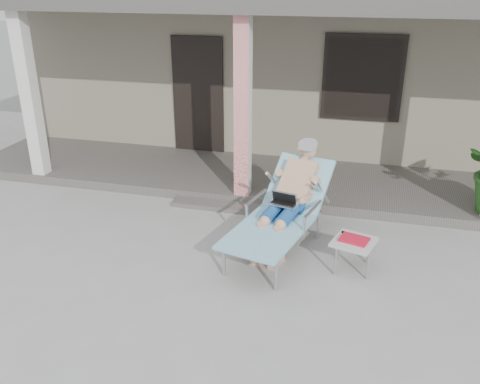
# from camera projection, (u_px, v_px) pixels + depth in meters

# --- Properties ---
(ground) EXTENTS (60.00, 60.00, 0.00)m
(ground) POSITION_uv_depth(u_px,v_px,m) (198.00, 275.00, 5.93)
(ground) COLOR #9E9E99
(ground) RESTS_ON ground
(house) EXTENTS (10.40, 5.40, 3.30)m
(house) POSITION_uv_depth(u_px,v_px,m) (291.00, 53.00, 11.06)
(house) COLOR gray
(house) RESTS_ON ground
(porch_deck) EXTENTS (10.00, 2.00, 0.15)m
(porch_deck) POSITION_uv_depth(u_px,v_px,m) (255.00, 178.00, 8.58)
(porch_deck) COLOR #605B56
(porch_deck) RESTS_ON ground
(porch_overhang) EXTENTS (10.00, 2.30, 2.85)m
(porch_overhang) POSITION_uv_depth(u_px,v_px,m) (256.00, 8.00, 7.46)
(porch_overhang) COLOR silver
(porch_overhang) RESTS_ON porch_deck
(porch_step) EXTENTS (2.00, 0.30, 0.07)m
(porch_step) POSITION_uv_depth(u_px,v_px,m) (238.00, 208.00, 7.57)
(porch_step) COLOR #605B56
(porch_step) RESTS_ON ground
(lounger) EXTENTS (1.20, 2.10, 1.32)m
(lounger) POSITION_uv_depth(u_px,v_px,m) (286.00, 187.00, 6.29)
(lounger) COLOR #B7B7BC
(lounger) RESTS_ON ground
(side_table) EXTENTS (0.57, 0.57, 0.41)m
(side_table) POSITION_uv_depth(u_px,v_px,m) (354.00, 243.00, 5.93)
(side_table) COLOR #BABBB5
(side_table) RESTS_ON ground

